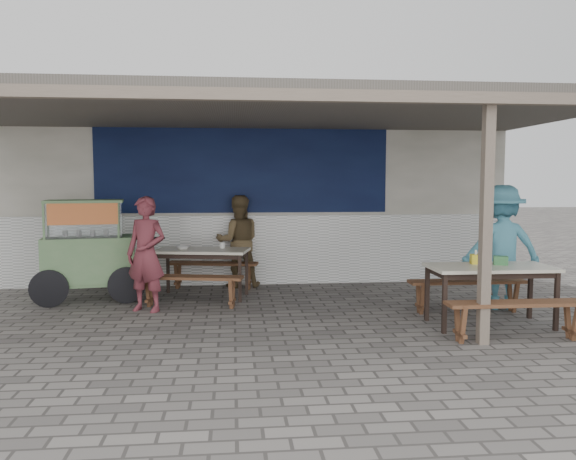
# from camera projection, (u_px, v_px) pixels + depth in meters

# --- Properties ---
(ground) EXTENTS (60.00, 60.00, 0.00)m
(ground) POSITION_uv_depth(u_px,v_px,m) (265.00, 328.00, 6.86)
(ground) COLOR slate
(ground) RESTS_ON ground
(back_wall) EXTENTS (9.00, 1.28, 3.50)m
(back_wall) POSITION_uv_depth(u_px,v_px,m) (254.00, 185.00, 10.26)
(back_wall) COLOR silver
(back_wall) RESTS_ON ground
(warung_roof) EXTENTS (9.00, 4.21, 2.81)m
(warung_roof) POSITION_uv_depth(u_px,v_px,m) (262.00, 112.00, 7.52)
(warung_roof) COLOR #514C45
(warung_roof) RESTS_ON ground
(table_left) EXTENTS (1.51, 0.96, 0.75)m
(table_left) POSITION_uv_depth(u_px,v_px,m) (202.00, 254.00, 8.61)
(table_left) COLOR beige
(table_left) RESTS_ON ground
(bench_left_street) EXTENTS (1.52, 0.57, 0.45)m
(bench_left_street) POSITION_uv_depth(u_px,v_px,m) (190.00, 284.00, 7.97)
(bench_left_street) COLOR brown
(bench_left_street) RESTS_ON ground
(bench_left_wall) EXTENTS (1.52, 0.57, 0.45)m
(bench_left_wall) POSITION_uv_depth(u_px,v_px,m) (213.00, 269.00, 9.32)
(bench_left_wall) COLOR brown
(bench_left_wall) RESTS_ON ground
(table_right) EXTENTS (1.51, 0.75, 0.75)m
(table_right) POSITION_uv_depth(u_px,v_px,m) (490.00, 272.00, 6.92)
(table_right) COLOR beige
(table_right) RESTS_ON ground
(bench_right_street) EXTENTS (1.60, 0.30, 0.45)m
(bench_right_street) POSITION_uv_depth(u_px,v_px,m) (517.00, 311.00, 6.27)
(bench_right_street) COLOR brown
(bench_right_street) RESTS_ON ground
(bench_right_wall) EXTENTS (1.60, 0.30, 0.45)m
(bench_right_wall) POSITION_uv_depth(u_px,v_px,m) (467.00, 288.00, 7.63)
(bench_right_wall) COLOR brown
(bench_right_wall) RESTS_ON ground
(vendor_cart) EXTENTS (1.83, 0.95, 1.51)m
(vendor_cart) POSITION_uv_depth(u_px,v_px,m) (88.00, 246.00, 8.38)
(vendor_cart) COLOR #709362
(vendor_cart) RESTS_ON ground
(patron_street_side) EXTENTS (0.68, 0.58, 1.59)m
(patron_street_side) POSITION_uv_depth(u_px,v_px,m) (146.00, 254.00, 7.69)
(patron_street_side) COLOR brown
(patron_street_side) RESTS_ON ground
(patron_wall_side) EXTENTS (0.79, 0.63, 1.56)m
(patron_wall_side) POSITION_uv_depth(u_px,v_px,m) (238.00, 241.00, 9.49)
(patron_wall_side) COLOR brown
(patron_wall_side) RESTS_ON ground
(patron_right_table) EXTENTS (1.18, 0.75, 1.74)m
(patron_right_table) POSITION_uv_depth(u_px,v_px,m) (501.00, 247.00, 7.86)
(patron_right_table) COLOR teal
(patron_right_table) RESTS_ON ground
(tissue_box) EXTENTS (0.14, 0.14, 0.12)m
(tissue_box) POSITION_uv_depth(u_px,v_px,m) (476.00, 259.00, 7.08)
(tissue_box) COLOR yellow
(tissue_box) RESTS_ON table_right
(donation_box) EXTENTS (0.19, 0.16, 0.11)m
(donation_box) POSITION_uv_depth(u_px,v_px,m) (501.00, 260.00, 7.00)
(donation_box) COLOR #34753E
(donation_box) RESTS_ON table_right
(condiment_jar) EXTENTS (0.08, 0.08, 0.09)m
(condiment_jar) POSITION_uv_depth(u_px,v_px,m) (222.00, 245.00, 8.74)
(condiment_jar) COLOR silver
(condiment_jar) RESTS_ON table_left
(condiment_bowl) EXTENTS (0.24, 0.24, 0.05)m
(condiment_bowl) POSITION_uv_depth(u_px,v_px,m) (183.00, 247.00, 8.62)
(condiment_bowl) COLOR white
(condiment_bowl) RESTS_ON table_left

